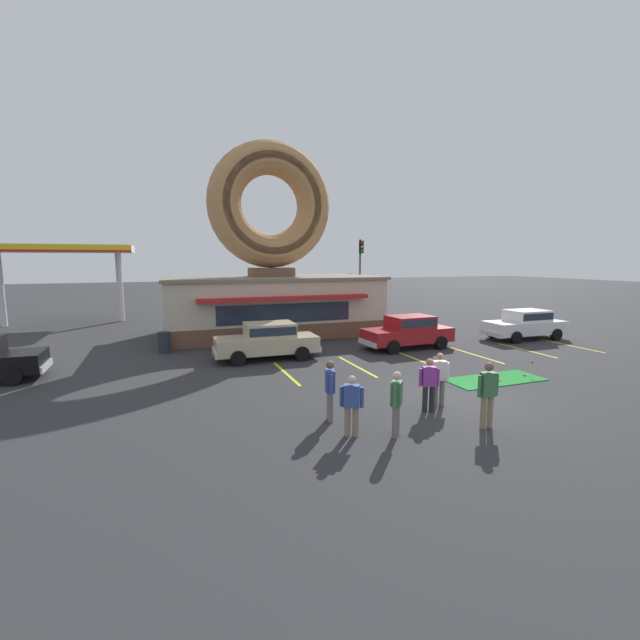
{
  "coord_description": "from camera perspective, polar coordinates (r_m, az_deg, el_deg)",
  "views": [
    {
      "loc": [
        -8.46,
        -10.42,
        4.34
      ],
      "look_at": [
        -2.67,
        5.0,
        2.0
      ],
      "focal_mm": 24.0,
      "sensor_mm": 36.0,
      "label": 1
    }
  ],
  "objects": [
    {
      "name": "car_champagne",
      "position": [
        18.85,
        -7.01,
        -2.57
      ],
      "size": [
        4.61,
        2.08,
        1.6
      ],
      "color": "#BCAD89",
      "rests_on": "ground"
    },
    {
      "name": "parking_stripe_right",
      "position": [
        25.15,
        30.46,
        -2.98
      ],
      "size": [
        0.12,
        3.6,
        0.01
      ],
      "primitive_type": "cube",
      "color": "yellow",
      "rests_on": "ground"
    },
    {
      "name": "putting_flag_pin",
      "position": [
        17.85,
        26.34,
        -5.39
      ],
      "size": [
        0.13,
        0.01,
        0.55
      ],
      "color": "silver",
      "rests_on": "putting_mat"
    },
    {
      "name": "parking_stripe_centre",
      "position": [
        20.87,
        19.99,
        -4.4
      ],
      "size": [
        0.12,
        3.6,
        0.01
      ],
      "primitive_type": "cube",
      "color": "yellow",
      "rests_on": "ground"
    },
    {
      "name": "pedestrian_leather_jacket_man",
      "position": [
        13.27,
        15.62,
        -7.3
      ],
      "size": [
        0.58,
        0.33,
        1.61
      ],
      "color": "slate",
      "rests_on": "ground"
    },
    {
      "name": "parking_stripe_mid_left",
      "position": [
        19.09,
        13.09,
        -5.26
      ],
      "size": [
        0.12,
        3.6,
        0.01
      ],
      "primitive_type": "cube",
      "color": "yellow",
      "rests_on": "ground"
    },
    {
      "name": "pedestrian_beanie_man",
      "position": [
        10.81,
        10.14,
        -10.55
      ],
      "size": [
        0.43,
        0.48,
        1.64
      ],
      "color": "slate",
      "rests_on": "ground"
    },
    {
      "name": "pedestrian_crossing_woman",
      "position": [
        12.69,
        14.33,
        -8.1
      ],
      "size": [
        0.57,
        0.34,
        1.56
      ],
      "color": "#232328",
      "rests_on": "ground"
    },
    {
      "name": "mini_donut_mid_left",
      "position": [
        17.8,
        25.62,
        -6.68
      ],
      "size": [
        0.13,
        0.13,
        0.04
      ],
      "primitive_type": "torus",
      "color": "brown",
      "rests_on": "putting_mat"
    },
    {
      "name": "car_red",
      "position": [
        21.45,
        11.69,
        -1.39
      ],
      "size": [
        4.63,
        2.12,
        1.6
      ],
      "color": "maroon",
      "rests_on": "ground"
    },
    {
      "name": "trash_bin",
      "position": [
        21.31,
        -20.07,
        -2.79
      ],
      "size": [
        0.57,
        0.57,
        0.97
      ],
      "color": "#232833",
      "rests_on": "ground"
    },
    {
      "name": "gas_station_canopy",
      "position": [
        33.55,
        -31.39,
        7.8
      ],
      "size": [
        9.0,
        4.46,
        5.3
      ],
      "color": "silver",
      "rests_on": "ground"
    },
    {
      "name": "mini_donut_near_left",
      "position": [
        16.32,
        16.76,
        -7.51
      ],
      "size": [
        0.13,
        0.13,
        0.04
      ],
      "primitive_type": "torus",
      "color": "#E5C666",
      "rests_on": "putting_mat"
    },
    {
      "name": "pedestrian_blue_sweater_man",
      "position": [
        10.7,
        4.23,
        -11.0
      ],
      "size": [
        0.53,
        0.4,
        1.54
      ],
      "color": "#7F7056",
      "rests_on": "ground"
    },
    {
      "name": "golf_ball",
      "position": [
        16.7,
        19.64,
        -7.27
      ],
      "size": [
        0.04,
        0.04,
        0.04
      ],
      "primitive_type": "sphere",
      "color": "white",
      "rests_on": "putting_mat"
    },
    {
      "name": "donut_shop_building",
      "position": [
        25.13,
        -6.51,
        6.66
      ],
      "size": [
        12.3,
        6.75,
        10.96
      ],
      "color": "brown",
      "rests_on": "ground"
    },
    {
      "name": "traffic_light_pole",
      "position": [
        31.96,
        5.41,
        6.91
      ],
      "size": [
        0.28,
        0.47,
        5.8
      ],
      "color": "#595B60",
      "rests_on": "ground"
    },
    {
      "name": "car_white",
      "position": [
        25.95,
        25.69,
        -0.4
      ],
      "size": [
        4.61,
        2.08,
        1.6
      ],
      "color": "silver",
      "rests_on": "ground"
    },
    {
      "name": "parking_stripe_far_left",
      "position": [
        16.61,
        -4.56,
        -7.08
      ],
      "size": [
        0.12,
        3.6,
        0.01
      ],
      "primitive_type": "cube",
      "color": "yellow",
      "rests_on": "ground"
    },
    {
      "name": "mini_donut_mid_centre",
      "position": [
        16.7,
        22.78,
        -7.45
      ],
      "size": [
        0.13,
        0.13,
        0.04
      ],
      "primitive_type": "torus",
      "color": "#D17F47",
      "rests_on": "putting_mat"
    },
    {
      "name": "parking_stripe_left",
      "position": [
        17.64,
        4.9,
        -6.18
      ],
      "size": [
        0.12,
        3.6,
        0.01
      ],
      "primitive_type": "cube",
      "color": "yellow",
      "rests_on": "ground"
    },
    {
      "name": "parking_stripe_mid_right",
      "position": [
        22.92,
        25.71,
        -3.64
      ],
      "size": [
        0.12,
        3.6,
        0.01
      ],
      "primitive_type": "cube",
      "color": "yellow",
      "rests_on": "ground"
    },
    {
      "name": "pedestrian_clipboard_woman",
      "position": [
        11.94,
        21.47,
        -8.88
      ],
      "size": [
        0.59,
        0.28,
        1.74
      ],
      "color": "#7F7056",
      "rests_on": "ground"
    },
    {
      "name": "putting_mat",
      "position": [
        16.91,
        22.28,
        -7.35
      ],
      "size": [
        3.62,
        1.51,
        0.03
      ],
      "primitive_type": "cube",
      "color": "#1E842D",
      "rests_on": "ground"
    },
    {
      "name": "pedestrian_hooded_kid",
      "position": [
        11.62,
        1.34,
        -9.02
      ],
      "size": [
        0.33,
        0.58,
        1.66
      ],
      "color": "slate",
      "rests_on": "ground"
    },
    {
      "name": "ground_plane",
      "position": [
        14.1,
        17.86,
        -10.24
      ],
      "size": [
        160.0,
        160.0,
        0.0
      ],
      "primitive_type": "plane",
      "color": "#2D2D30"
    },
    {
      "name": "mini_donut_near_right",
      "position": [
        17.61,
        22.62,
        -6.65
      ],
      "size": [
        0.13,
        0.13,
        0.04
      ],
      "primitive_type": "torus",
      "color": "#D8667F",
      "rests_on": "putting_mat"
    }
  ]
}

